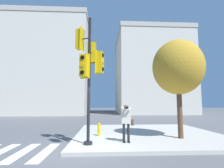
# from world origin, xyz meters

# --- Properties ---
(ground_plane) EXTENTS (160.00, 160.00, 0.00)m
(ground_plane) POSITION_xyz_m (0.00, 0.00, 0.00)
(ground_plane) COLOR #5B5B5E
(sidewalk_corner) EXTENTS (8.00, 8.00, 0.14)m
(sidewalk_corner) POSITION_xyz_m (3.50, 3.50, 0.07)
(sidewalk_corner) COLOR #BCB7AD
(sidewalk_corner) RESTS_ON ground_plane
(traffic_signal_pole) EXTENTS (1.28, 1.30, 5.50)m
(traffic_signal_pole) POSITION_xyz_m (0.32, 0.67, 3.57)
(traffic_signal_pole) COLOR black
(traffic_signal_pole) RESTS_ON sidewalk_corner
(person_photographer) EXTENTS (0.58, 0.54, 1.61)m
(person_photographer) POSITION_xyz_m (1.98, 1.00, 1.10)
(person_photographer) COLOR black
(person_photographer) RESTS_ON sidewalk_corner
(street_tree) EXTENTS (2.54, 2.54, 4.92)m
(street_tree) POSITION_xyz_m (4.74, 1.78, 3.64)
(street_tree) COLOR brown
(street_tree) RESTS_ON sidewalk_corner
(fire_hydrant) EXTENTS (0.16, 0.22, 0.66)m
(fire_hydrant) POSITION_xyz_m (0.75, 2.63, 0.47)
(fire_hydrant) COLOR yellow
(fire_hydrant) RESTS_ON sidewalk_corner
(building_left) EXTENTS (13.62, 11.93, 17.13)m
(building_left) POSITION_xyz_m (-8.50, 25.59, 8.58)
(building_left) COLOR beige
(building_left) RESTS_ON ground_plane
(building_right) EXTENTS (13.56, 13.14, 15.84)m
(building_right) POSITION_xyz_m (10.66, 27.86, 7.93)
(building_right) COLOR beige
(building_right) RESTS_ON ground_plane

